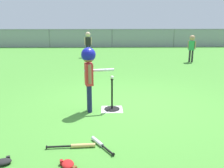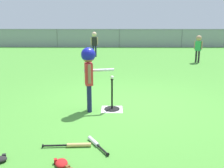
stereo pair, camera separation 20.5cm
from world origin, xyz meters
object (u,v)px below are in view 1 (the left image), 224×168
at_px(batter_child, 89,66).
at_px(glove_near_bats, 3,162).
at_px(fielder_near_right, 88,41).
at_px(spare_bat_wood, 78,146).
at_px(spare_bat_silver, 99,143).
at_px(batting_tee, 112,105).
at_px(baseball_on_tee, 112,77).
at_px(glove_by_plate, 67,164).
at_px(fielder_deep_right, 192,45).

distance_m(batter_child, glove_near_bats, 2.41).
distance_m(fielder_near_right, spare_bat_wood, 9.23).
height_order(spare_bat_silver, spare_bat_wood, same).
distance_m(batting_tee, batter_child, 0.95).
relative_size(baseball_on_tee, glove_near_bats, 0.29).
relative_size(batter_child, glove_by_plate, 5.16).
bearing_deg(batter_child, spare_bat_silver, -81.47).
xyz_separation_m(batting_tee, fielder_deep_right, (3.56, 5.90, 0.63)).
xyz_separation_m(baseball_on_tee, spare_bat_wood, (-0.55, -1.64, -0.66)).
height_order(batter_child, fielder_deep_right, batter_child).
bearing_deg(fielder_near_right, spare_bat_silver, -85.61).
bearing_deg(glove_near_bats, batter_child, 62.53).
relative_size(baseball_on_tee, spare_bat_wood, 0.10).
distance_m(spare_bat_wood, glove_by_plate, 0.51).
height_order(batter_child, fielder_near_right, batter_child).
height_order(batting_tee, fielder_near_right, fielder_near_right).
bearing_deg(spare_bat_silver, fielder_near_right, 94.39).
bearing_deg(fielder_near_right, baseball_on_tee, -82.94).
bearing_deg(spare_bat_wood, fielder_near_right, 92.41).
distance_m(fielder_deep_right, glove_near_bats, 9.46).
xyz_separation_m(fielder_near_right, spare_bat_silver, (0.70, -9.12, -0.74)).
xyz_separation_m(spare_bat_silver, glove_near_bats, (-1.26, -0.49, 0.01)).
bearing_deg(spare_bat_silver, batting_tee, 81.55).
xyz_separation_m(baseball_on_tee, fielder_near_right, (-0.93, 7.55, 0.08)).
xyz_separation_m(batter_child, glove_by_plate, (-0.18, -2.06, -0.90)).
relative_size(spare_bat_wood, glove_near_bats, 2.78).
bearing_deg(glove_by_plate, glove_near_bats, 174.74).
distance_m(batting_tee, spare_bat_silver, 1.60).
bearing_deg(spare_bat_wood, glove_by_plate, -100.13).
distance_m(spare_bat_silver, glove_by_plate, 0.70).
height_order(fielder_near_right, glove_near_bats, fielder_near_right).
height_order(batting_tee, glove_by_plate, batting_tee).
xyz_separation_m(batter_child, glove_near_bats, (-1.03, -1.98, -0.90)).
distance_m(batting_tee, fielder_near_right, 7.63).
height_order(baseball_on_tee, fielder_deep_right, fielder_deep_right).
bearing_deg(glove_by_plate, batter_child, 85.00).
xyz_separation_m(spare_bat_silver, spare_bat_wood, (-0.31, -0.07, -0.00)).
bearing_deg(fielder_deep_right, baseball_on_tee, -121.09).
bearing_deg(fielder_deep_right, glove_by_plate, -117.53).
bearing_deg(batting_tee, spare_bat_silver, -98.45).
xyz_separation_m(batter_child, spare_bat_wood, (-0.09, -1.56, -0.90)).
relative_size(fielder_deep_right, spare_bat_silver, 2.04).
distance_m(batter_child, spare_bat_silver, 1.76).
bearing_deg(batter_child, spare_bat_wood, -93.32).
height_order(batting_tee, baseball_on_tee, baseball_on_tee).
height_order(fielder_near_right, glove_by_plate, fielder_near_right).
bearing_deg(spare_bat_silver, spare_bat_wood, -167.73).
height_order(baseball_on_tee, glove_by_plate, baseball_on_tee).
relative_size(fielder_deep_right, glove_near_bats, 4.41).
bearing_deg(batting_tee, fielder_deep_right, 58.91).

